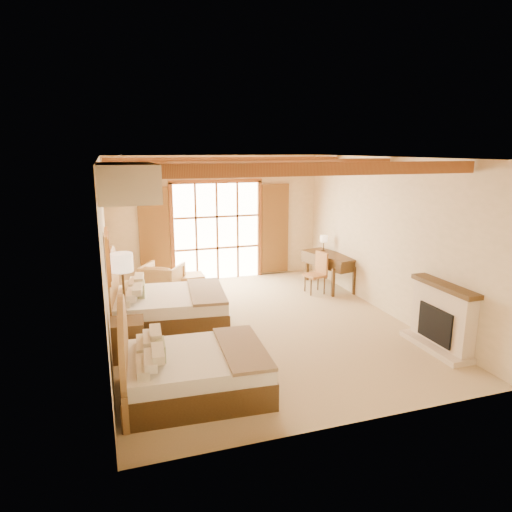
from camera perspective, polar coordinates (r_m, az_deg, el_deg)
name	(u,v)px	position (r m, az deg, el deg)	size (l,w,h in m)	color
floor	(259,324)	(9.02, 0.36, -8.55)	(7.00, 7.00, 0.00)	tan
wall_back	(216,218)	(11.88, -4.98, 4.71)	(5.50, 5.50, 0.00)	beige
wall_left	(105,255)	(8.14, -18.32, 0.15)	(7.00, 7.00, 0.00)	beige
wall_right	(385,236)	(9.77, 15.88, 2.41)	(7.00, 7.00, 0.00)	beige
ceiling	(259,157)	(8.38, 0.39, 12.22)	(7.00, 7.00, 0.00)	#BC7239
ceiling_beams	(259,164)	(8.38, 0.39, 11.40)	(5.39, 4.60, 0.18)	#975F2A
french_doors	(217,232)	(11.88, -4.88, 3.00)	(3.95, 0.08, 2.60)	white
fireplace	(441,320)	(8.42, 22.12, -7.46)	(0.46, 1.40, 1.16)	beige
painting	(108,255)	(7.38, -18.02, 0.06)	(0.06, 0.95, 0.75)	orange
canopy_valance	(127,182)	(5.97, -15.81, 8.93)	(0.70, 1.40, 0.45)	beige
bed_near	(185,369)	(6.54, -8.89, -13.76)	(2.06, 1.61, 1.30)	#4F391E
bed_far	(161,306)	(8.96, -11.83, -6.10)	(2.31, 1.84, 1.41)	#4F391E
nightstand	(127,339)	(7.85, -15.78, -9.97)	(0.54, 0.54, 0.65)	#4F391E
floor_lamp	(122,269)	(7.74, -16.38, -1.53)	(0.36, 0.36, 1.70)	#332414
armchair	(162,280)	(10.78, -11.61, -2.97)	(0.84, 0.86, 0.78)	#A87E48
ottoman	(192,283)	(11.11, -8.06, -3.33)	(0.57, 0.57, 0.41)	#A06E44
desk	(330,269)	(11.41, 9.21, -1.67)	(1.00, 1.66, 0.84)	#4F391E
desk_chair	(316,280)	(10.94, 7.47, -3.04)	(0.52, 0.51, 0.98)	#9A672F
desk_lamp	(324,239)	(11.63, 8.48, 2.08)	(0.19, 0.19, 0.39)	#332414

